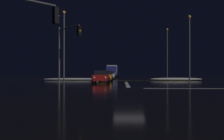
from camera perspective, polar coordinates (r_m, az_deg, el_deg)
ground at (r=20.03m, az=4.00°, el=-4.48°), size 120.00×120.00×0.10m
stop_line_north at (r=27.45m, az=3.54°, el=-3.30°), size 0.35×12.67×0.01m
centre_line_ns at (r=39.04m, az=3.17°, el=-2.48°), size 22.00×0.15×0.01m
crosswalk_bar_east at (r=21.61m, az=24.47°, el=-4.00°), size 12.67×0.40×0.01m
snow_bank_left_curb at (r=41.04m, az=-8.45°, el=-2.14°), size 11.09×1.50×0.36m
snow_bank_right_curb at (r=40.77m, az=14.82°, el=-2.08°), size 8.41×1.50×0.44m
sedan_red at (r=30.41m, az=-2.54°, el=-1.53°), size 2.02×4.33×1.57m
sedan_orange at (r=36.42m, az=-1.35°, el=-1.37°), size 2.02×4.33×1.57m
sedan_blue at (r=41.92m, az=-1.45°, el=-1.26°), size 2.02×4.33×1.57m
sedan_white at (r=47.82m, az=-0.48°, el=-1.17°), size 2.02×4.33×1.57m
sedan_silver at (r=53.25m, az=-0.69°, el=-1.11°), size 2.02×4.33×1.57m
box_truck at (r=61.06m, az=0.00°, el=-0.18°), size 2.68×8.28×3.08m
traffic_signal_nw at (r=27.50m, az=-10.52°, el=6.09°), size 3.14×3.14×6.55m
traffic_signal_sw at (r=14.97m, az=-21.28°, el=10.03°), size 3.37×3.37×5.85m
streetlamp_right_near at (r=34.48m, az=17.75°, el=5.95°), size 0.44×0.44×9.04m
streetlamp_left_near at (r=34.23m, az=-11.22°, el=6.66°), size 0.44×0.44×9.82m
streetlamp_right_far at (r=50.06m, az=12.84°, el=4.58°), size 0.44×0.44×10.15m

